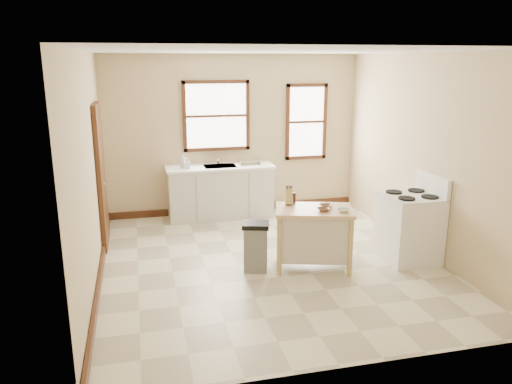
# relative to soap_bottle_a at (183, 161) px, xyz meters

# --- Properties ---
(floor) EXTENTS (5.00, 5.00, 0.00)m
(floor) POSITION_rel_soap_bottle_a_xyz_m (0.93, -2.19, -1.04)
(floor) COLOR beige
(floor) RESTS_ON ground
(ceiling) EXTENTS (5.00, 5.00, 0.00)m
(ceiling) POSITION_rel_soap_bottle_a_xyz_m (0.93, -2.19, 1.76)
(ceiling) COLOR white
(ceiling) RESTS_ON ground
(wall_back) EXTENTS (4.50, 0.04, 2.80)m
(wall_back) POSITION_rel_soap_bottle_a_xyz_m (0.93, 0.31, 0.36)
(wall_back) COLOR #CEB287
(wall_back) RESTS_ON ground
(wall_left) EXTENTS (0.04, 5.00, 2.80)m
(wall_left) POSITION_rel_soap_bottle_a_xyz_m (-1.32, -2.19, 0.36)
(wall_left) COLOR #CEB287
(wall_left) RESTS_ON ground
(wall_right) EXTENTS (0.04, 5.00, 2.80)m
(wall_right) POSITION_rel_soap_bottle_a_xyz_m (3.18, -2.19, 0.36)
(wall_right) COLOR #CEB287
(wall_right) RESTS_ON ground
(window_main) EXTENTS (1.17, 0.06, 1.22)m
(window_main) POSITION_rel_soap_bottle_a_xyz_m (0.63, 0.29, 0.71)
(window_main) COLOR #3E1A11
(window_main) RESTS_ON wall_back
(window_side) EXTENTS (0.77, 0.06, 1.37)m
(window_side) POSITION_rel_soap_bottle_a_xyz_m (2.28, 0.29, 0.56)
(window_side) COLOR #3E1A11
(window_side) RESTS_ON wall_back
(door_left) EXTENTS (0.06, 0.90, 2.10)m
(door_left) POSITION_rel_soap_bottle_a_xyz_m (-1.28, -0.89, 0.01)
(door_left) COLOR #3E1A11
(door_left) RESTS_ON ground
(baseboard_back) EXTENTS (4.50, 0.04, 0.12)m
(baseboard_back) POSITION_rel_soap_bottle_a_xyz_m (0.93, 0.28, -0.98)
(baseboard_back) COLOR #3E1A11
(baseboard_back) RESTS_ON ground
(baseboard_left) EXTENTS (0.04, 5.00, 0.12)m
(baseboard_left) POSITION_rel_soap_bottle_a_xyz_m (-1.29, -2.19, -0.98)
(baseboard_left) COLOR #3E1A11
(baseboard_left) RESTS_ON ground
(sink_counter) EXTENTS (1.86, 0.62, 0.92)m
(sink_counter) POSITION_rel_soap_bottle_a_xyz_m (0.63, 0.01, -0.58)
(sink_counter) COLOR beige
(sink_counter) RESTS_ON ground
(faucet) EXTENTS (0.03, 0.03, 0.22)m
(faucet) POSITION_rel_soap_bottle_a_xyz_m (0.63, 0.19, -0.01)
(faucet) COLOR silver
(faucet) RESTS_ON sink_counter
(soap_bottle_a) EXTENTS (0.10, 0.10, 0.24)m
(soap_bottle_a) POSITION_rel_soap_bottle_a_xyz_m (0.00, 0.00, 0.00)
(soap_bottle_a) COLOR #B2B2B2
(soap_bottle_a) RESTS_ON sink_counter
(soap_bottle_b) EXTENTS (0.09, 0.09, 0.18)m
(soap_bottle_b) POSITION_rel_soap_bottle_a_xyz_m (0.07, -0.09, -0.03)
(soap_bottle_b) COLOR #B2B2B2
(soap_bottle_b) RESTS_ON sink_counter
(dish_rack) EXTENTS (0.42, 0.35, 0.09)m
(dish_rack) POSITION_rel_soap_bottle_a_xyz_m (1.14, -0.02, -0.08)
(dish_rack) COLOR silver
(dish_rack) RESTS_ON sink_counter
(kitchen_island) EXTENTS (1.14, 0.89, 0.82)m
(kitchen_island) POSITION_rel_soap_bottle_a_xyz_m (1.46, -2.48, -0.63)
(kitchen_island) COLOR #D8BA7F
(kitchen_island) RESTS_ON ground
(knife_block) EXTENTS (0.11, 0.11, 0.20)m
(knife_block) POSITION_rel_soap_bottle_a_xyz_m (1.19, -2.22, -0.12)
(knife_block) COLOR tan
(knife_block) RESTS_ON kitchen_island
(pepper_grinder) EXTENTS (0.05, 0.05, 0.15)m
(pepper_grinder) POSITION_rel_soap_bottle_a_xyz_m (1.27, -2.18, -0.15)
(pepper_grinder) COLOR #401B11
(pepper_grinder) RESTS_ON kitchen_island
(bowl_a) EXTENTS (0.17, 0.17, 0.04)m
(bowl_a) POSITION_rel_soap_bottle_a_xyz_m (1.53, -2.62, -0.20)
(bowl_a) COLOR brown
(bowl_a) RESTS_ON kitchen_island
(bowl_b) EXTENTS (0.18, 0.18, 0.04)m
(bowl_b) POSITION_rel_soap_bottle_a_xyz_m (1.62, -2.48, -0.20)
(bowl_b) COLOR brown
(bowl_b) RESTS_ON kitchen_island
(bowl_c) EXTENTS (0.19, 0.19, 0.05)m
(bowl_c) POSITION_rel_soap_bottle_a_xyz_m (1.77, -2.71, -0.20)
(bowl_c) COLOR silver
(bowl_c) RESTS_ON kitchen_island
(trash_bin) EXTENTS (0.41, 0.37, 0.66)m
(trash_bin) POSITION_rel_soap_bottle_a_xyz_m (0.69, -2.40, -0.71)
(trash_bin) COLOR slate
(trash_bin) RESTS_ON ground
(gas_stove) EXTENTS (0.74, 0.75, 1.19)m
(gas_stove) POSITION_rel_soap_bottle_a_xyz_m (2.83, -2.52, -0.44)
(gas_stove) COLOR white
(gas_stove) RESTS_ON ground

